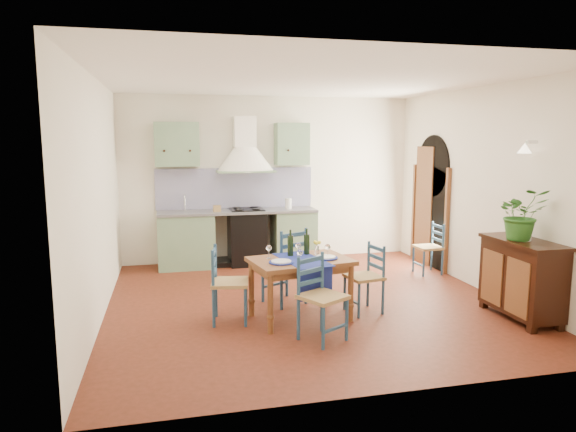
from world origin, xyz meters
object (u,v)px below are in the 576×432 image
object	(u,v)px
sideboard	(522,276)
potted_plant	(522,214)
chair_near	(321,297)
dining_table	(301,266)

from	to	relation	value
sideboard	potted_plant	xyz separation A→B (m)	(-0.04, 0.02, 0.73)
chair_near	potted_plant	distance (m)	2.54
dining_table	potted_plant	size ratio (longest dim) A/B	2.06
dining_table	chair_near	bearing A→B (deg)	-86.59
dining_table	sideboard	bearing A→B (deg)	-12.96
sideboard	potted_plant	world-z (taller)	potted_plant
sideboard	potted_plant	bearing A→B (deg)	152.30
dining_table	potted_plant	xyz separation A→B (m)	(2.46, -0.55, 0.60)
chair_near	dining_table	bearing A→B (deg)	93.41
chair_near	sideboard	distance (m)	2.46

